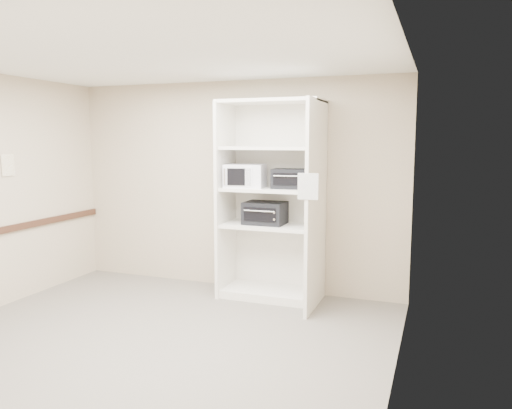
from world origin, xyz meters
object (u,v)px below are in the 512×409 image
(toaster_oven_upper, at_px, (290,179))
(toaster_oven_lower, at_px, (265,213))
(shelving_unit, at_px, (275,207))
(microwave, at_px, (245,176))

(toaster_oven_upper, distance_m, toaster_oven_lower, 0.53)
(shelving_unit, distance_m, toaster_oven_upper, 0.40)
(toaster_oven_upper, relative_size, toaster_oven_lower, 0.82)
(microwave, bearing_deg, shelving_unit, 2.46)
(microwave, distance_m, toaster_oven_lower, 0.52)
(toaster_oven_upper, xyz_separation_m, toaster_oven_lower, (-0.31, -0.00, -0.43))
(shelving_unit, bearing_deg, microwave, -170.62)
(shelving_unit, relative_size, toaster_oven_upper, 5.98)
(microwave, bearing_deg, toaster_oven_upper, -0.38)
(microwave, xyz_separation_m, toaster_oven_upper, (0.55, 0.06, -0.02))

